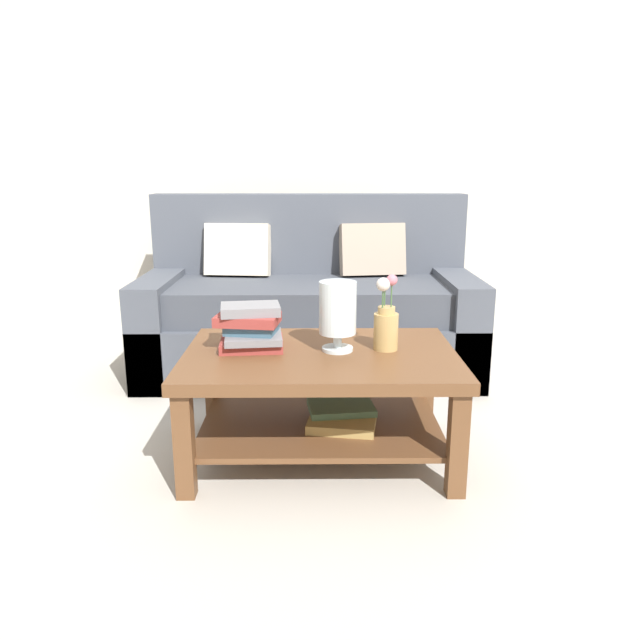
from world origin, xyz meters
TOP-DOWN VIEW (x-y plane):
  - ground_plane at (0.00, 0.00)m, footprint 10.00×10.00m
  - back_wall at (0.00, 1.65)m, footprint 6.40×0.12m
  - couch at (-0.14, 0.79)m, footprint 1.98×0.90m
  - coffee_table at (-0.08, -0.41)m, footprint 1.13×0.77m
  - book_stack_main at (-0.38, -0.36)m, footprint 0.29×0.25m
  - glass_hurricane_vase at (-0.01, -0.39)m, footprint 0.16×0.16m
  - flower_pitcher at (0.19, -0.38)m, footprint 0.10×0.10m

SIDE VIEW (x-z plane):
  - ground_plane at x=0.00m, z-range 0.00..0.00m
  - coffee_table at x=-0.08m, z-range 0.10..0.57m
  - couch at x=-0.14m, z-range -0.17..0.89m
  - book_stack_main at x=-0.38m, z-range 0.47..0.66m
  - flower_pitcher at x=0.19m, z-range 0.43..0.75m
  - glass_hurricane_vase at x=-0.01m, z-range 0.50..0.79m
  - back_wall at x=0.00m, z-range 0.00..2.70m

